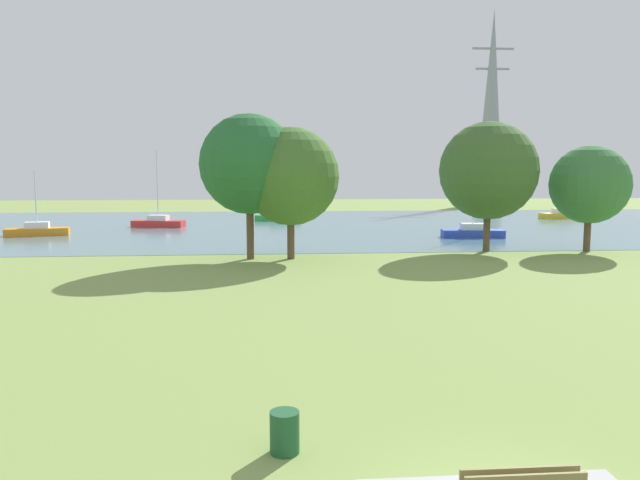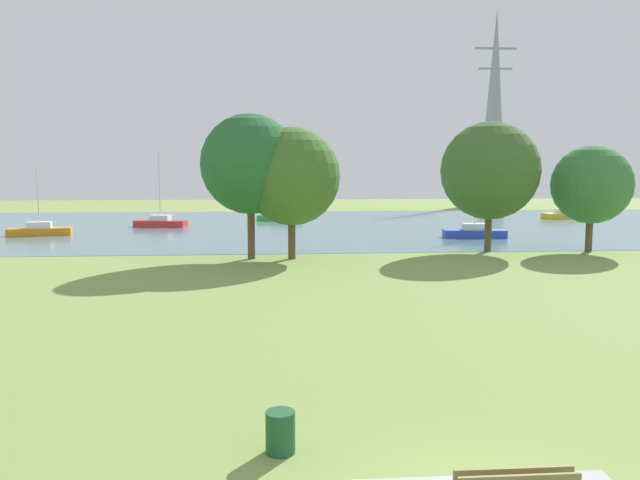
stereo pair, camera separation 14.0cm
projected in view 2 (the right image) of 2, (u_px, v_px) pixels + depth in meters
The scene contains 13 objects.
ground_plane at pixel (343, 275), 30.60m from camera, with size 160.00×160.00×0.00m, color #7F994C.
litter_bin at pixel (280, 432), 11.37m from camera, with size 0.56×0.56×0.80m, color #1E512D.
water_surface at pixel (310, 225), 58.34m from camera, with size 140.00×40.00×0.02m, color slate.
sailboat_red at pixel (160, 222), 56.57m from camera, with size 5.00×2.40×7.10m.
sailboat_green at pixel (280, 216), 63.57m from camera, with size 4.92×1.95×5.56m.
sailboat_blue at pixel (474, 232), 47.66m from camera, with size 4.93×1.98×6.30m.
sailboat_orange at pixel (40, 230), 49.21m from camera, with size 5.01×2.50×5.25m.
sailboat_yellow at pixel (564, 214), 66.49m from camera, with size 5.00×2.43×6.63m.
tree_west_far at pixel (250, 164), 35.66m from camera, with size 5.91×5.91×8.60m.
tree_mid_shore at pixel (291, 177), 35.78m from camera, with size 5.80×5.80×7.83m.
tree_east_near at pixel (490, 171), 39.01m from camera, with size 6.31×6.31×8.41m.
tree_west_near at pixel (592, 185), 39.07m from camera, with size 5.05×5.05×6.89m.
electricity_pylon at pixel (494, 108), 92.69m from camera, with size 6.40×4.40×29.50m.
Camera 2 is at (-3.45, -8.02, 5.29)m, focal length 34.02 mm.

